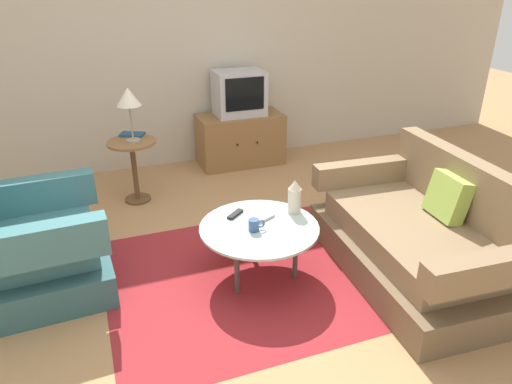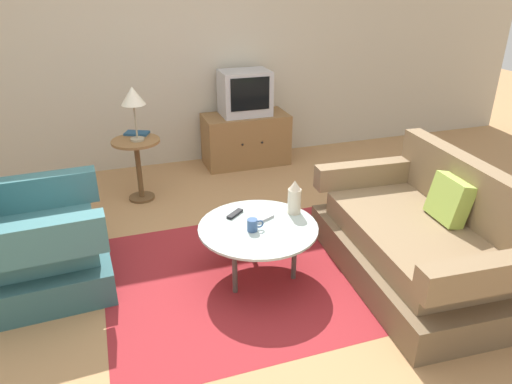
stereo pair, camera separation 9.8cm
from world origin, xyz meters
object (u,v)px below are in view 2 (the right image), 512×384
(coffee_table, at_px, (258,230))
(side_table, at_px, (137,157))
(tv_remote_dark, at_px, (235,214))
(couch, at_px, (422,241))
(armchair, at_px, (32,245))
(television, at_px, (245,93))
(table_lamp, at_px, (133,98))
(vase, at_px, (294,197))
(tv_remote_silver, at_px, (264,218))
(tv_stand, at_px, (246,139))
(mug, at_px, (253,225))
(book, at_px, (137,133))

(coffee_table, distance_m, side_table, 1.71)
(tv_remote_dark, bearing_deg, couch, 114.56)
(armchair, xyz_separation_m, tv_remote_dark, (1.41, -0.18, 0.10))
(television, bearing_deg, couch, -78.37)
(couch, bearing_deg, table_lamp, 46.11)
(side_table, height_order, tv_remote_dark, side_table)
(armchair, distance_m, side_table, 1.46)
(coffee_table, xyz_separation_m, television, (0.58, 2.18, 0.44))
(vase, xyz_separation_m, tv_remote_silver, (-0.24, -0.03, -0.11))
(tv_remote_dark, bearing_deg, tv_stand, -149.45)
(coffee_table, height_order, mug, mug)
(tv_stand, relative_size, vase, 3.64)
(side_table, bearing_deg, tv_remote_silver, -63.46)
(tv_remote_dark, bearing_deg, vase, 126.54)
(coffee_table, xyz_separation_m, book, (-0.64, 1.74, 0.24))
(tv_stand, bearing_deg, coffee_table, -105.07)
(side_table, distance_m, mug, 1.73)
(couch, relative_size, television, 3.11)
(television, xyz_separation_m, tv_remote_dark, (-0.69, -1.97, -0.40))
(table_lamp, bearing_deg, tv_remote_dark, -67.83)
(coffee_table, relative_size, tv_stand, 0.89)
(couch, bearing_deg, television, 15.22)
(side_table, distance_m, television, 1.45)
(television, relative_size, mug, 4.50)
(television, bearing_deg, tv_remote_silver, -103.63)
(television, distance_m, book, 1.32)
(television, distance_m, vase, 2.11)
(side_table, bearing_deg, tv_remote_dark, -67.43)
(tv_remote_silver, relative_size, book, 0.63)
(television, bearing_deg, table_lamp, -153.16)
(tv_stand, distance_m, television, 0.53)
(armchair, xyz_separation_m, coffee_table, (1.51, -0.39, 0.06))
(coffee_table, xyz_separation_m, vase, (0.32, 0.11, 0.16))
(mug, xyz_separation_m, tv_remote_dark, (-0.06, 0.26, -0.03))
(armchair, height_order, side_table, armchair)
(tv_stand, xyz_separation_m, table_lamp, (-1.24, -0.61, 0.72))
(table_lamp, xyz_separation_m, mug, (0.60, -1.60, -0.56))
(side_table, distance_m, vase, 1.77)
(table_lamp, distance_m, tv_remote_silver, 1.75)
(table_lamp, xyz_separation_m, tv_remote_dark, (0.55, -1.34, -0.59))
(tv_stand, relative_size, television, 1.76)
(couch, distance_m, tv_remote_dark, 1.36)
(side_table, height_order, book, book)
(table_lamp, bearing_deg, tv_remote_silver, -63.75)
(tv_stand, distance_m, tv_remote_silver, 2.15)
(armchair, xyz_separation_m, vase, (1.83, -0.28, 0.21))
(tv_stand, bearing_deg, television, 90.00)
(couch, height_order, book, couch)
(mug, xyz_separation_m, tv_remote_silver, (0.13, 0.12, -0.03))
(table_lamp, height_order, tv_remote_silver, table_lamp)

